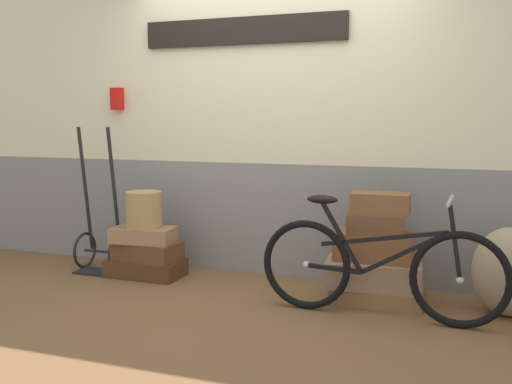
{
  "coord_description": "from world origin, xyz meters",
  "views": [
    {
      "loc": [
        1.52,
        -3.92,
        1.36
      ],
      "look_at": [
        0.03,
        0.22,
        0.79
      ],
      "focal_mm": 40.77,
      "sensor_mm": 36.0,
      "label": 1
    }
  ],
  "objects_px": {
    "suitcase_5": "(374,246)",
    "bicycle": "(378,268)",
    "luggage_trolley": "(100,239)",
    "wicker_basket": "(144,210)",
    "burlap_sack": "(509,272)",
    "suitcase_1": "(148,251)",
    "suitcase_4": "(373,273)",
    "suitcase_0": "(146,268)",
    "suitcase_3": "(378,294)",
    "suitcase_6": "(376,224)",
    "suitcase_7": "(380,203)",
    "suitcase_2": "(144,235)"
  },
  "relations": [
    {
      "from": "suitcase_5",
      "to": "bicycle",
      "type": "height_order",
      "value": "bicycle"
    },
    {
      "from": "luggage_trolley",
      "to": "suitcase_5",
      "type": "bearing_deg",
      "value": -1.39
    },
    {
      "from": "luggage_trolley",
      "to": "wicker_basket",
      "type": "bearing_deg",
      "value": -8.22
    },
    {
      "from": "luggage_trolley",
      "to": "burlap_sack",
      "type": "height_order",
      "value": "luggage_trolley"
    },
    {
      "from": "suitcase_1",
      "to": "suitcase_4",
      "type": "distance_m",
      "value": 1.92
    },
    {
      "from": "suitcase_0",
      "to": "suitcase_5",
      "type": "xyz_separation_m",
      "value": [
        1.94,
        -0.01,
        0.34
      ]
    },
    {
      "from": "suitcase_0",
      "to": "suitcase_5",
      "type": "bearing_deg",
      "value": -0.39
    },
    {
      "from": "suitcase_3",
      "to": "suitcase_1",
      "type": "bearing_deg",
      "value": 179.81
    },
    {
      "from": "suitcase_0",
      "to": "suitcase_6",
      "type": "height_order",
      "value": "suitcase_6"
    },
    {
      "from": "suitcase_5",
      "to": "suitcase_1",
      "type": "bearing_deg",
      "value": 179.48
    },
    {
      "from": "suitcase_7",
      "to": "wicker_basket",
      "type": "bearing_deg",
      "value": 178.35
    },
    {
      "from": "suitcase_2",
      "to": "burlap_sack",
      "type": "relative_size",
      "value": 0.84
    },
    {
      "from": "suitcase_2",
      "to": "wicker_basket",
      "type": "distance_m",
      "value": 0.22
    },
    {
      "from": "suitcase_5",
      "to": "burlap_sack",
      "type": "xyz_separation_m",
      "value": [
        0.92,
        -0.02,
        -0.11
      ]
    },
    {
      "from": "suitcase_1",
      "to": "suitcase_7",
      "type": "height_order",
      "value": "suitcase_7"
    },
    {
      "from": "burlap_sack",
      "to": "wicker_basket",
      "type": "bearing_deg",
      "value": 179.84
    },
    {
      "from": "suitcase_0",
      "to": "burlap_sack",
      "type": "height_order",
      "value": "burlap_sack"
    },
    {
      "from": "suitcase_3",
      "to": "burlap_sack",
      "type": "bearing_deg",
      "value": 0.52
    },
    {
      "from": "suitcase_4",
      "to": "luggage_trolley",
      "type": "relative_size",
      "value": 0.53
    },
    {
      "from": "suitcase_0",
      "to": "luggage_trolley",
      "type": "distance_m",
      "value": 0.53
    },
    {
      "from": "suitcase_2",
      "to": "burlap_sack",
      "type": "bearing_deg",
      "value": -5.8
    },
    {
      "from": "suitcase_1",
      "to": "wicker_basket",
      "type": "relative_size",
      "value": 1.79
    },
    {
      "from": "suitcase_0",
      "to": "luggage_trolley",
      "type": "relative_size",
      "value": 0.5
    },
    {
      "from": "burlap_sack",
      "to": "bicycle",
      "type": "relative_size",
      "value": 0.37
    },
    {
      "from": "suitcase_3",
      "to": "suitcase_0",
      "type": "bearing_deg",
      "value": 179.55
    },
    {
      "from": "suitcase_0",
      "to": "burlap_sack",
      "type": "xyz_separation_m",
      "value": [
        2.86,
        -0.04,
        0.24
      ]
    },
    {
      "from": "suitcase_2",
      "to": "wicker_basket",
      "type": "xyz_separation_m",
      "value": [
        0.01,
        -0.0,
        0.22
      ]
    },
    {
      "from": "suitcase_6",
      "to": "suitcase_4",
      "type": "bearing_deg",
      "value": -162.04
    },
    {
      "from": "suitcase_5",
      "to": "suitcase_0",
      "type": "bearing_deg",
      "value": 179.21
    },
    {
      "from": "suitcase_6",
      "to": "burlap_sack",
      "type": "height_order",
      "value": "suitcase_6"
    },
    {
      "from": "luggage_trolley",
      "to": "burlap_sack",
      "type": "xyz_separation_m",
      "value": [
        3.35,
        -0.08,
        0.03
      ]
    },
    {
      "from": "suitcase_2",
      "to": "suitcase_4",
      "type": "distance_m",
      "value": 1.95
    },
    {
      "from": "suitcase_3",
      "to": "bicycle",
      "type": "bearing_deg",
      "value": -82.09
    },
    {
      "from": "bicycle",
      "to": "suitcase_1",
      "type": "bearing_deg",
      "value": 169.36
    },
    {
      "from": "suitcase_3",
      "to": "suitcase_7",
      "type": "distance_m",
      "value": 0.68
    },
    {
      "from": "suitcase_4",
      "to": "burlap_sack",
      "type": "height_order",
      "value": "burlap_sack"
    },
    {
      "from": "burlap_sack",
      "to": "bicycle",
      "type": "xyz_separation_m",
      "value": [
        -0.84,
        -0.35,
        0.04
      ]
    },
    {
      "from": "suitcase_6",
      "to": "burlap_sack",
      "type": "relative_size",
      "value": 0.66
    },
    {
      "from": "suitcase_3",
      "to": "wicker_basket",
      "type": "distance_m",
      "value": 2.04
    },
    {
      "from": "wicker_basket",
      "to": "bicycle",
      "type": "xyz_separation_m",
      "value": [
        2.02,
        -0.36,
        -0.24
      ]
    },
    {
      "from": "suitcase_7",
      "to": "burlap_sack",
      "type": "distance_m",
      "value": 0.98
    },
    {
      "from": "suitcase_3",
      "to": "luggage_trolley",
      "type": "height_order",
      "value": "luggage_trolley"
    },
    {
      "from": "suitcase_1",
      "to": "suitcase_7",
      "type": "bearing_deg",
      "value": 4.96
    },
    {
      "from": "luggage_trolley",
      "to": "suitcase_6",
      "type": "bearing_deg",
      "value": -2.04
    },
    {
      "from": "suitcase_4",
      "to": "wicker_basket",
      "type": "xyz_separation_m",
      "value": [
        -1.93,
        0.02,
        0.37
      ]
    },
    {
      "from": "suitcase_3",
      "to": "suitcase_5",
      "type": "height_order",
      "value": "suitcase_5"
    },
    {
      "from": "suitcase_0",
      "to": "suitcase_2",
      "type": "bearing_deg",
      "value": -88.98
    },
    {
      "from": "wicker_basket",
      "to": "burlap_sack",
      "type": "bearing_deg",
      "value": -0.16
    },
    {
      "from": "luggage_trolley",
      "to": "suitcase_1",
      "type": "bearing_deg",
      "value": -6.01
    },
    {
      "from": "suitcase_6",
      "to": "bicycle",
      "type": "xyz_separation_m",
      "value": [
        0.08,
        -0.34,
        -0.24
      ]
    }
  ]
}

